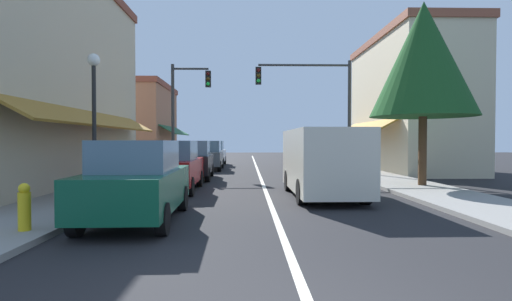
% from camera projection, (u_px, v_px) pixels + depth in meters
% --- Properties ---
extents(ground_plane, '(80.00, 80.00, 0.00)m').
position_uv_depth(ground_plane, '(259.00, 174.00, 21.38)').
color(ground_plane, black).
extents(sidewalk_left, '(2.60, 56.00, 0.12)m').
position_uv_depth(sidewalk_left, '(156.00, 173.00, 21.25)').
color(sidewalk_left, gray).
rests_on(sidewalk_left, ground).
extents(sidewalk_right, '(2.60, 56.00, 0.12)m').
position_uv_depth(sidewalk_right, '(361.00, 173.00, 21.51)').
color(sidewalk_right, gray).
rests_on(sidewalk_right, ground).
extents(lane_center_stripe, '(0.14, 52.00, 0.01)m').
position_uv_depth(lane_center_stripe, '(259.00, 174.00, 21.38)').
color(lane_center_stripe, silver).
rests_on(lane_center_stripe, ground).
extents(storefront_left_block, '(6.07, 14.20, 8.65)m').
position_uv_depth(storefront_left_block, '(20.00, 73.00, 15.06)').
color(storefront_left_block, '#BCAD8E').
rests_on(storefront_left_block, ground).
extents(storefront_right_block, '(5.37, 10.20, 7.86)m').
position_uv_depth(storefront_right_block, '(408.00, 104.00, 23.49)').
color(storefront_right_block, beige).
rests_on(storefront_right_block, ground).
extents(storefront_far_left, '(5.49, 8.20, 6.16)m').
position_uv_depth(storefront_far_left, '(141.00, 124.00, 31.09)').
color(storefront_far_left, '#8E5B42').
rests_on(storefront_far_left, ground).
extents(parked_car_nearest_left, '(1.86, 4.14, 1.77)m').
position_uv_depth(parked_car_nearest_left, '(137.00, 181.00, 8.69)').
color(parked_car_nearest_left, '#0F4C33').
rests_on(parked_car_nearest_left, ground).
extents(parked_car_second_left, '(1.80, 4.11, 1.77)m').
position_uv_depth(parked_car_second_left, '(173.00, 166.00, 14.00)').
color(parked_car_second_left, maroon).
rests_on(parked_car_second_left, ground).
extents(parked_car_third_left, '(1.87, 4.15, 1.77)m').
position_uv_depth(parked_car_third_left, '(192.00, 160.00, 18.41)').
color(parked_car_third_left, black).
rests_on(parked_car_third_left, ground).
extents(parked_car_far_left, '(1.81, 4.11, 1.77)m').
position_uv_depth(parked_car_far_left, '(208.00, 155.00, 24.32)').
color(parked_car_far_left, '#4C5156').
rests_on(parked_car_far_left, ground).
extents(parked_car_distant_left, '(1.79, 4.11, 1.77)m').
position_uv_depth(parked_car_distant_left, '(213.00, 153.00, 28.95)').
color(parked_car_distant_left, silver).
rests_on(parked_car_distant_left, ground).
extents(van_in_lane, '(2.05, 5.20, 2.12)m').
position_uv_depth(van_in_lane, '(322.00, 160.00, 12.61)').
color(van_in_lane, beige).
rests_on(van_in_lane, ground).
extents(traffic_signal_mast_arm, '(5.09, 0.50, 6.02)m').
position_uv_depth(traffic_signal_mast_arm, '(318.00, 97.00, 21.14)').
color(traffic_signal_mast_arm, '#333333').
rests_on(traffic_signal_mast_arm, ground).
extents(traffic_signal_left_corner, '(2.24, 0.50, 6.06)m').
position_uv_depth(traffic_signal_left_corner, '(184.00, 103.00, 22.38)').
color(traffic_signal_left_corner, '#333333').
rests_on(traffic_signal_left_corner, ground).
extents(street_lamp_left_near, '(0.36, 0.36, 4.31)m').
position_uv_depth(street_lamp_left_near, '(94.00, 100.00, 11.70)').
color(street_lamp_left_near, black).
rests_on(street_lamp_left_near, ground).
extents(tree_right_near, '(3.87, 3.87, 6.92)m').
position_uv_depth(tree_right_near, '(423.00, 59.00, 14.82)').
color(tree_right_near, '#4C331E').
rests_on(tree_right_near, ground).
extents(fire_hydrant, '(0.22, 0.22, 0.87)m').
position_uv_depth(fire_hydrant, '(24.00, 207.00, 7.32)').
color(fire_hydrant, gold).
rests_on(fire_hydrant, ground).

